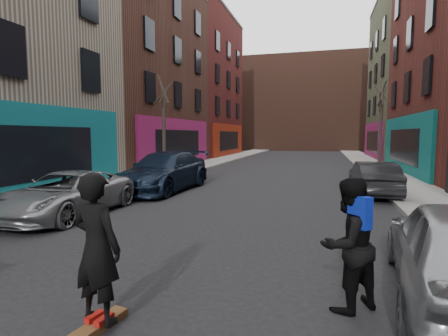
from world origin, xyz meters
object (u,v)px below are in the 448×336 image
Objects in this scene: skateboard at (100,325)px; pedestrian at (348,244)px; tree_left_far at (164,117)px; tree_right_far at (381,117)px; parked_left_far at (67,194)px; skateboarder at (97,248)px; parked_left_end at (164,171)px; parked_right_end at (373,178)px.

skateboard is 3.38m from pedestrian.
tree_left_far is 13.78m from tree_right_far.
skateboarder is at bearing -48.99° from parked_left_far.
parked_left_end is 3.05× the size of skateboarder.
parked_left_end is 8.55m from parked_right_end.
skateboard is at bearing -48.99° from parked_left_far.
parked_left_end is at bearing -132.76° from tree_right_far.
parked_left_end reaches higher than parked_left_far.
parked_right_end is at bearing -19.12° from tree_left_far.
parked_right_end is (-1.60, -9.74, -2.86)m from tree_right_far.
tree_right_far is at bearing 54.08° from parked_left_far.
parked_right_end is at bearing 32.27° from parked_left_far.
parked_left_far is at bearing -67.86° from pedestrian.
parked_left_far is at bearing -124.05° from tree_right_far.
parked_left_far is at bearing -95.72° from parked_left_end.
skateboard is at bearing -66.41° from parked_left_end.
tree_left_far is 0.96× the size of tree_right_far.
skateboarder is (-4.57, -11.23, 0.36)m from parked_right_end.
tree_left_far is 10.47m from parked_left_far.
parked_left_far is 2.52× the size of skateboarder.
parked_right_end is at bearing -102.99° from skateboarder.
parked_left_far is 5.85× the size of skateboard.
parked_left_far is at bearing 142.01° from skateboard.
tree_right_far is 10.28m from parked_right_end.
skateboarder is 1.02× the size of pedestrian.
tree_left_far is 3.50× the size of skateboarder.
tree_right_far reaches higher than skateboard.
skateboarder is at bearing -67.40° from tree_left_far.
tree_right_far is 15.08m from parked_left_end.
parked_left_end is (2.33, -4.89, -2.56)m from tree_left_far.
tree_right_far is at bearing 49.64° from parked_left_end.
skateboard is 0.98m from skateboarder.
parked_left_end is 11.11m from pedestrian.
tree_left_far reaches higher than parked_left_end.
tree_left_far is 5.99m from parked_left_end.
skateboarder is (3.91, -10.08, 0.21)m from parked_left_end.
tree_right_far is 22.00m from skateboarder.
pedestrian is at bearing 33.65° from skateboard.
tree_left_far reaches higher than pedestrian.
skateboard is (-6.17, -20.97, -3.48)m from tree_right_far.
pedestrian is (-3.20, -19.62, -2.61)m from tree_right_far.
pedestrian is at bearing -146.35° from skateboarder.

